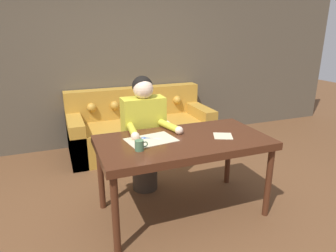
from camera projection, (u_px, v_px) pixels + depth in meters
ground_plane at (179, 214)px, 2.94m from camera, size 16.00×16.00×0.00m
wall_back at (122, 59)px, 4.53m from camera, size 8.00×0.06×2.60m
dining_table at (183, 146)px, 2.78m from camera, size 1.58×0.82×0.77m
couch at (140, 129)px, 4.48m from camera, size 2.06×0.90×0.89m
person at (144, 134)px, 3.22m from camera, size 0.52×0.61×1.28m
pattern_paper_main at (151, 140)px, 2.73m from camera, size 0.47×0.36×0.00m
pattern_paper_offcut at (223, 136)px, 2.83m from camera, size 0.23×0.24×0.00m
scissors at (147, 138)px, 2.77m from camera, size 0.19×0.13×0.01m
mug at (140, 145)px, 2.48m from camera, size 0.11×0.08×0.09m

